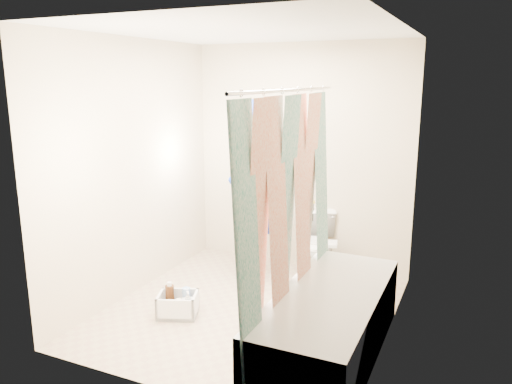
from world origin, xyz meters
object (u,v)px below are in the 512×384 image
at_px(toilet, 317,245).
at_px(bathtub, 329,322).
at_px(cleaning_caddy, 179,305).
at_px(plumber, 250,190).

bearing_deg(toilet, bathtub, -83.86).
bearing_deg(cleaning_caddy, bathtub, -24.61).
height_order(toilet, plumber, plumber).
distance_m(bathtub, plumber, 1.82).
bearing_deg(bathtub, toilet, 110.83).
height_order(bathtub, cleaning_caddy, bathtub).
height_order(plumber, cleaning_caddy, plumber).
xyz_separation_m(bathtub, plumber, (-1.20, 1.19, 0.65)).
bearing_deg(bathtub, plumber, 135.23).
bearing_deg(plumber, bathtub, 24.33).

